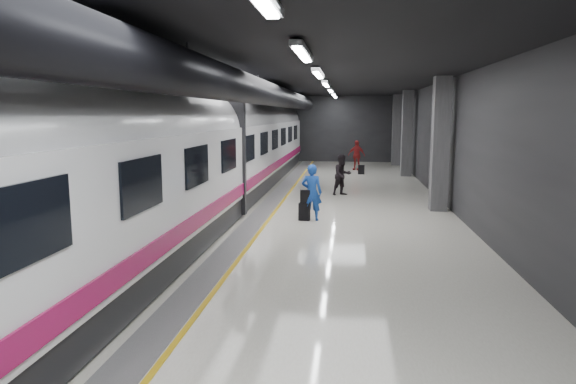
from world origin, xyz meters
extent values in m
plane|color=silver|center=(0.00, 0.00, 0.00)|extent=(40.00, 40.00, 0.00)
cube|color=black|center=(0.00, 0.00, 4.50)|extent=(10.00, 40.00, 0.02)
cube|color=#28282B|center=(0.00, 20.00, 2.25)|extent=(10.00, 0.02, 4.50)
cube|color=#28282B|center=(-5.00, 0.00, 2.25)|extent=(0.02, 40.00, 4.50)
cube|color=#28282B|center=(5.00, 0.00, 2.25)|extent=(0.02, 40.00, 4.50)
cube|color=slate|center=(-1.35, 0.00, 0.01)|extent=(0.65, 39.80, 0.01)
cube|color=gold|center=(-0.95, 0.00, 0.01)|extent=(0.10, 39.80, 0.01)
cylinder|color=black|center=(-1.30, 0.00, 3.95)|extent=(0.80, 38.00, 0.80)
cube|color=silver|center=(0.60, -6.00, 4.40)|extent=(0.22, 2.60, 0.10)
cube|color=silver|center=(0.60, -1.00, 4.40)|extent=(0.22, 2.60, 0.10)
cube|color=silver|center=(0.60, 4.00, 4.40)|extent=(0.22, 2.60, 0.10)
cube|color=silver|center=(0.60, 9.00, 4.40)|extent=(0.22, 2.60, 0.10)
cube|color=silver|center=(0.60, 14.00, 4.40)|extent=(0.22, 2.60, 0.10)
cube|color=silver|center=(0.60, 18.00, 4.40)|extent=(0.22, 2.60, 0.10)
cube|color=#515154|center=(4.55, 2.00, 2.25)|extent=(0.55, 0.55, 4.50)
cube|color=#515154|center=(4.55, 12.00, 2.25)|extent=(0.55, 0.55, 4.50)
cube|color=#515154|center=(4.55, 18.00, 2.25)|extent=(0.55, 0.55, 4.50)
cube|color=black|center=(-3.25, 0.00, 0.35)|extent=(2.80, 38.00, 0.60)
cube|color=white|center=(-3.25, 0.00, 1.75)|extent=(2.90, 38.00, 2.20)
cylinder|color=white|center=(-3.25, 0.00, 2.70)|extent=(2.80, 38.00, 2.80)
cube|color=#990D49|center=(-1.78, 0.00, 0.95)|extent=(0.04, 38.00, 0.35)
cube|color=black|center=(-3.25, 0.00, 2.00)|extent=(3.05, 0.25, 3.80)
cube|color=black|center=(-1.78, -11.00, 2.15)|extent=(0.05, 1.60, 0.85)
cube|color=black|center=(-1.78, -8.00, 2.15)|extent=(0.05, 1.60, 0.85)
cube|color=black|center=(-1.78, -5.00, 2.15)|extent=(0.05, 1.60, 0.85)
cube|color=black|center=(-1.78, -2.00, 2.15)|extent=(0.05, 1.60, 0.85)
cube|color=black|center=(-1.78, 1.00, 2.15)|extent=(0.05, 1.60, 0.85)
cube|color=black|center=(-1.78, 4.00, 2.15)|extent=(0.05, 1.60, 0.85)
cube|color=black|center=(-1.78, 7.00, 2.15)|extent=(0.05, 1.60, 0.85)
cube|color=black|center=(-1.78, 10.00, 2.15)|extent=(0.05, 1.60, 0.85)
cube|color=black|center=(-1.78, 13.00, 2.15)|extent=(0.05, 1.60, 0.85)
cube|color=black|center=(-1.78, 16.00, 2.15)|extent=(0.05, 1.60, 0.85)
imported|color=#174BB3|center=(0.38, -0.18, 0.87)|extent=(0.67, 0.47, 1.74)
cube|color=black|center=(0.16, -0.24, 0.27)|extent=(0.36, 0.26, 0.55)
cube|color=black|center=(0.18, -0.24, 0.75)|extent=(0.31, 0.18, 0.40)
imported|color=black|center=(1.26, 4.92, 0.83)|extent=(1.02, 0.97, 1.66)
imported|color=maroon|center=(1.97, 14.66, 0.87)|extent=(1.10, 0.73, 1.74)
cube|color=black|center=(2.21, 12.48, 0.25)|extent=(0.35, 0.22, 0.51)
camera|label=1|loc=(1.47, -15.78, 3.25)|focal=32.00mm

